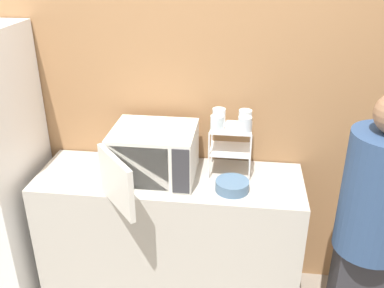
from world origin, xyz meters
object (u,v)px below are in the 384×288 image
object	(u,v)px
glass_back_left	(219,116)
dish_rack	(231,140)
glass_front_right	(245,124)
bowl	(232,186)
microwave	(153,154)
glass_front_left	(217,123)
glass_back_right	(245,117)
person	(372,222)

from	to	relation	value
glass_back_left	dish_rack	bearing A→B (deg)	-36.54
dish_rack	glass_front_right	bearing A→B (deg)	-35.01
dish_rack	bowl	bearing A→B (deg)	-83.23
dish_rack	bowl	distance (m)	0.30
bowl	glass_front_right	bearing A→B (deg)	72.54
microwave	glass_back_left	distance (m)	0.48
glass_front_left	glass_back_right	bearing A→B (deg)	35.04
glass_back_right	person	xyz separation A→B (m)	(0.71, -0.47, -0.38)
microwave	glass_back_right	world-z (taller)	glass_back_right
glass_back_right	microwave	bearing A→B (deg)	-161.03
microwave	dish_rack	world-z (taller)	microwave
dish_rack	glass_back_left	bearing A→B (deg)	143.46
glass_front_left	bowl	distance (m)	0.38
microwave	person	bearing A→B (deg)	-12.52
glass_front_left	bowl	xyz separation A→B (m)	(0.11, -0.17, -0.33)
microwave	person	distance (m)	1.30
microwave	dish_rack	xyz separation A→B (m)	(0.47, 0.14, 0.06)
bowl	person	xyz separation A→B (m)	(0.76, -0.18, -0.06)
dish_rack	bowl	size ratio (longest dim) A/B	1.56
glass_front_left	person	size ratio (longest dim) A/B	0.06
glass_front_right	microwave	bearing A→B (deg)	-171.98
glass_front_left	glass_back_right	distance (m)	0.20
glass_back_left	glass_front_left	bearing A→B (deg)	-90.94
person	bowl	bearing A→B (deg)	166.56
glass_back_right	glass_front_right	size ratio (longest dim) A/B	1.00
dish_rack	microwave	bearing A→B (deg)	-163.86
microwave	glass_front_right	bearing A→B (deg)	8.02
glass_back_right	glass_front_left	bearing A→B (deg)	-144.96
dish_rack	glass_front_right	distance (m)	0.17
dish_rack	person	distance (m)	0.93
dish_rack	person	xyz separation A→B (m)	(0.79, -0.41, -0.25)
glass_front_right	glass_back_left	bearing A→B (deg)	144.23
microwave	bowl	bearing A→B (deg)	-11.10
glass_back_right	person	bearing A→B (deg)	-33.50
microwave	glass_back_right	bearing A→B (deg)	18.97
dish_rack	glass_back_left	xyz separation A→B (m)	(-0.08, 0.06, 0.13)
glass_front_right	glass_back_left	distance (m)	0.20
microwave	dish_rack	bearing A→B (deg)	16.14
bowl	person	bearing A→B (deg)	-13.44
glass_front_right	glass_back_left	world-z (taller)	same
glass_front_left	glass_front_right	world-z (taller)	same
glass_back_right	bowl	size ratio (longest dim) A/B	0.46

